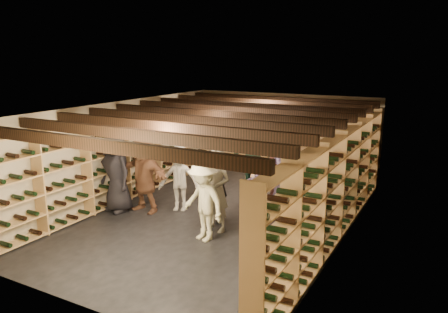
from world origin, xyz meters
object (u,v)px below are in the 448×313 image
object	(u,v)px
person_7	(217,190)
person_4	(295,214)
crate_loose	(320,200)
person_3	(203,201)
person_1	(216,178)
person_10	(252,163)
person_5	(144,174)
person_8	(283,176)
crate_stack_left	(212,181)
person_0	(116,172)
person_11	(284,186)
crate_stack_right	(255,182)
person_9	(179,179)
person_12	(332,183)

from	to	relation	value
person_7	person_4	bearing A→B (deg)	-2.15
crate_loose	person_3	distance (m)	3.50
person_1	crate_loose	bearing A→B (deg)	66.33
person_7	person_10	world-z (taller)	person_10
person_3	person_5	bearing A→B (deg)	178.13
person_8	crate_stack_left	bearing A→B (deg)	150.71
crate_stack_left	person_0	bearing A→B (deg)	-122.07
person_8	person_11	size ratio (longest dim) A/B	1.07
crate_stack_right	person_4	distance (m)	4.21
person_5	person_10	xyz separation A→B (m)	(1.86, 1.77, 0.08)
person_1	person_4	size ratio (longest dim) A/B	1.14
crate_loose	person_4	xyz separation A→B (m)	(0.44, -3.09, 0.74)
person_11	person_1	bearing A→B (deg)	-174.24
person_9	person_11	bearing A→B (deg)	-12.70
crate_stack_right	person_11	size ratio (longest dim) A/B	0.34
crate_loose	person_4	world-z (taller)	person_4
crate_loose	person_5	distance (m)	4.22
crate_loose	person_12	world-z (taller)	person_12
crate_stack_left	crate_stack_right	distance (m)	1.27
person_11	person_8	bearing A→B (deg)	101.23
crate_loose	crate_stack_right	bearing A→B (deg)	169.07
person_3	person_5	size ratio (longest dim) A/B	0.90
person_9	person_10	xyz separation A→B (m)	(1.18, 1.36, 0.20)
person_1	person_3	size ratio (longest dim) A/B	1.21
crate_stack_right	person_11	distance (m)	2.71
crate_stack_left	person_1	xyz separation A→B (m)	(0.96, -1.49, 0.60)
person_1	person_4	bearing A→B (deg)	-10.03
crate_loose	person_12	bearing A→B (deg)	-58.06
person_11	person_3	bearing A→B (deg)	-137.75
person_3	person_11	bearing A→B (deg)	71.12
person_4	person_8	bearing A→B (deg)	94.22
crate_stack_left	person_0	world-z (taller)	person_0
crate_stack_left	person_8	bearing A→B (deg)	-14.94
person_1	person_7	world-z (taller)	person_1
crate_stack_right	person_12	distance (m)	2.61
crate_stack_right	person_11	bearing A→B (deg)	-52.82
crate_stack_right	person_10	size ratio (longest dim) A/B	0.31
crate_stack_left	person_10	bearing A→B (deg)	0.00
crate_stack_right	person_12	size ratio (longest dim) A/B	0.39
person_0	person_3	world-z (taller)	person_0
person_0	person_3	size ratio (longest dim) A/B	1.18
person_3	person_4	world-z (taller)	person_4
person_10	person_3	bearing A→B (deg)	-97.51
person_4	person_11	world-z (taller)	person_11
crate_loose	person_9	distance (m)	3.43
person_0	person_8	distance (m)	3.73
person_10	person_12	xyz separation A→B (m)	(1.95, -0.06, -0.20)
person_12	person_5	bearing A→B (deg)	-149.13
person_0	person_4	distance (m)	4.38
person_7	person_10	size ratio (longest dim) A/B	0.90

